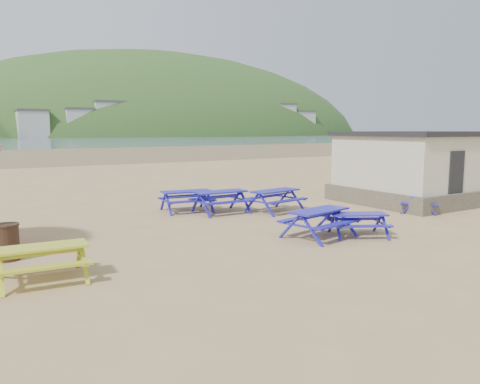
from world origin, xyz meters
TOP-DOWN VIEW (x-y plane):
  - ground at (0.00, 0.00)m, footprint 400.00×400.00m
  - wet_sand at (0.00, 55.00)m, footprint 400.00×400.00m
  - picnic_table_blue_a at (0.84, 3.04)m, footprint 2.06×1.67m
  - picnic_table_blue_b at (-0.15, 4.05)m, footprint 2.15×1.82m
  - picnic_table_blue_c at (2.80, 2.14)m, footprint 2.32×2.00m
  - picnic_table_blue_d at (2.43, -2.69)m, footprint 2.13×1.99m
  - picnic_table_blue_e at (1.31, -2.18)m, footprint 2.32×2.02m
  - picnic_table_blue_f at (7.62, -0.88)m, footprint 2.14×2.09m
  - picnic_table_yellow at (-6.51, -2.21)m, footprint 1.96×1.62m
  - litter_bin at (-6.99, 0.01)m, footprint 0.63×0.63m
  - amenity_block at (10.50, 1.00)m, footprint 7.40×5.40m
  - headland_town at (90.00, 229.68)m, footprint 264.00×144.00m

SIDE VIEW (x-z plane):
  - headland_town at x=90.00m, z-range -63.91..44.09m
  - ground at x=0.00m, z-range 0.00..0.00m
  - wet_sand at x=0.00m, z-range 0.00..0.00m
  - picnic_table_blue_f at x=7.62m, z-range 0.00..0.70m
  - picnic_table_blue_d at x=2.43m, z-range 0.00..0.71m
  - picnic_table_yellow at x=-6.51m, z-range 0.00..0.78m
  - picnic_table_blue_b at x=-0.15m, z-range 0.00..0.82m
  - picnic_table_blue_e at x=1.31m, z-range 0.00..0.85m
  - picnic_table_blue_a at x=0.84m, z-range 0.00..0.86m
  - picnic_table_blue_c at x=2.80m, z-range 0.00..0.86m
  - litter_bin at x=-6.99m, z-range 0.01..0.93m
  - amenity_block at x=10.50m, z-range -0.01..3.14m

